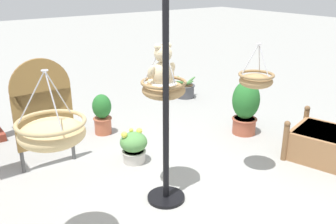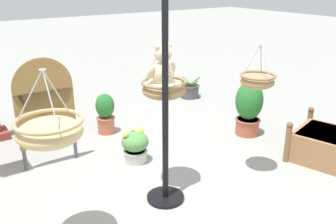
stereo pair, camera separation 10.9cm
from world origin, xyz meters
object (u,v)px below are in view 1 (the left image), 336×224
teddy_bear (162,69)px  potted_plant_fern_front (246,107)px  hanging_basket_right_low (256,80)px  wooden_planter_box (326,143)px  display_sign_board (43,106)px  hanging_basket_with_teddy (164,89)px  potted_plant_bushy_green (185,90)px  potted_plant_conical_shrub (134,146)px  potted_plant_small_succulent (102,114)px  display_pole_central (166,140)px  hanging_basket_left_high (52,132)px

teddy_bear → potted_plant_fern_front: bearing=14.9°
hanging_basket_right_low → wooden_planter_box: bearing=-18.1°
potted_plant_fern_front → display_sign_board: 3.15m
hanging_basket_with_teddy → potted_plant_bushy_green: (2.46, 2.68, -1.11)m
potted_plant_conical_shrub → potted_plant_fern_front: bearing=-6.0°
wooden_planter_box → display_sign_board: (-3.27, 2.12, 0.65)m
hanging_basket_right_low → potted_plant_conical_shrub: size_ratio=1.14×
teddy_bear → potted_plant_bushy_green: size_ratio=0.90×
wooden_planter_box → display_sign_board: bearing=147.1°
hanging_basket_with_teddy → display_sign_board: 1.73m
teddy_bear → display_sign_board: size_ratio=0.34×
hanging_basket_right_low → potted_plant_fern_front: (0.90, 0.93, -0.81)m
potted_plant_conical_shrub → hanging_basket_with_teddy: bearing=-92.5°
potted_plant_small_succulent → teddy_bear: bearing=-94.1°
teddy_bear → display_pole_central: bearing=-118.7°
hanging_basket_with_teddy → display_sign_board: (-0.97, 1.37, -0.39)m
hanging_basket_right_low → potted_plant_small_succulent: 2.68m
teddy_bear → potted_plant_bushy_green: bearing=47.2°
display_pole_central → potted_plant_bushy_green: bearing=48.3°
hanging_basket_left_high → wooden_planter_box: hanging_basket_left_high is taller
hanging_basket_with_teddy → hanging_basket_right_low: size_ratio=1.15×
hanging_basket_right_low → potted_plant_bushy_green: hanging_basket_right_low is taller
display_pole_central → hanging_basket_left_high: display_pole_central is taller
teddy_bear → hanging_basket_with_teddy: bearing=-90.0°
hanging_basket_right_low → display_sign_board: (-2.11, 1.74, -0.40)m
display_pole_central → potted_plant_small_succulent: size_ratio=3.62×
hanging_basket_left_high → potted_plant_conical_shrub: size_ratio=1.43×
potted_plant_bushy_green → potted_plant_small_succulent: bearing=-162.5°
teddy_bear → potted_plant_conical_shrub: teddy_bear is taller
hanging_basket_left_high → display_pole_central: bearing=2.5°
teddy_bear → potted_plant_fern_front: (2.04, 0.54, -1.03)m
hanging_basket_right_low → display_sign_board: hanging_basket_right_low is taller
hanging_basket_left_high → potted_plant_bushy_green: size_ratio=1.21×
hanging_basket_right_low → potted_plant_fern_front: size_ratio=0.61×
potted_plant_bushy_green → potted_plant_small_succulent: potted_plant_small_succulent is taller
display_sign_board → wooden_planter_box: bearing=-32.9°
hanging_basket_left_high → hanging_basket_right_low: size_ratio=1.25×
hanging_basket_right_low → wooden_planter_box: hanging_basket_right_low is taller
wooden_planter_box → potted_plant_fern_front: potted_plant_fern_front is taller
wooden_planter_box → display_sign_board: display_sign_board is taller
hanging_basket_left_high → potted_plant_fern_front: size_ratio=0.77×
potted_plant_fern_front → potted_plant_conical_shrub: potted_plant_fern_front is taller
display_pole_central → display_sign_board: (-0.82, 1.62, 0.12)m
teddy_bear → potted_plant_small_succulent: (0.14, 1.92, -1.15)m
teddy_bear → wooden_planter_box: 2.74m
teddy_bear → potted_plant_small_succulent: teddy_bear is taller
hanging_basket_right_low → potted_plant_small_succulent: (-1.00, 2.31, -0.92)m
potted_plant_fern_front → potted_plant_small_succulent: bearing=144.1°
hanging_basket_with_teddy → potted_plant_bushy_green: hanging_basket_with_teddy is taller
display_pole_central → potted_plant_bushy_green: 3.97m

